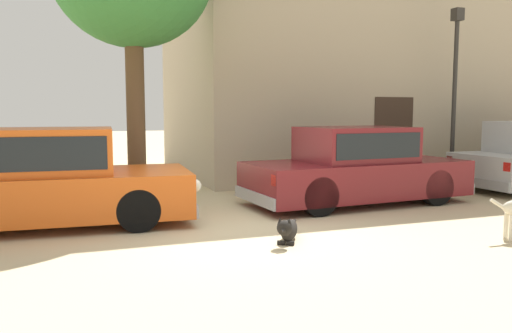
{
  "coord_description": "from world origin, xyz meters",
  "views": [
    {
      "loc": [
        -2.26,
        -7.24,
        1.75
      ],
      "look_at": [
        0.45,
        0.2,
        0.9
      ],
      "focal_mm": 36.03,
      "sensor_mm": 36.0,
      "label": 1
    }
  ],
  "objects_px": {
    "parked_sedan_second": "(356,166)",
    "street_lamp": "(455,74)",
    "parked_sedan_nearest": "(50,178)",
    "stray_dog_spotted": "(288,230)"
  },
  "relations": [
    {
      "from": "parked_sedan_nearest",
      "to": "street_lamp",
      "type": "distance_m",
      "value": 9.16
    },
    {
      "from": "stray_dog_spotted",
      "to": "street_lamp",
      "type": "bearing_deg",
      "value": 154.63
    },
    {
      "from": "parked_sedan_second",
      "to": "stray_dog_spotted",
      "type": "distance_m",
      "value": 3.29
    },
    {
      "from": "parked_sedan_nearest",
      "to": "street_lamp",
      "type": "bearing_deg",
      "value": 12.95
    },
    {
      "from": "parked_sedan_nearest",
      "to": "stray_dog_spotted",
      "type": "bearing_deg",
      "value": -31.69
    },
    {
      "from": "parked_sedan_second",
      "to": "stray_dog_spotted",
      "type": "xyz_separation_m",
      "value": [
        -2.37,
        -2.22,
        -0.55
      ]
    },
    {
      "from": "parked_sedan_nearest",
      "to": "parked_sedan_second",
      "type": "bearing_deg",
      "value": 4.37
    },
    {
      "from": "parked_sedan_second",
      "to": "street_lamp",
      "type": "distance_m",
      "value": 4.17
    },
    {
      "from": "parked_sedan_second",
      "to": "stray_dog_spotted",
      "type": "height_order",
      "value": "parked_sedan_second"
    },
    {
      "from": "street_lamp",
      "to": "parked_sedan_nearest",
      "type": "bearing_deg",
      "value": -170.66
    }
  ]
}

